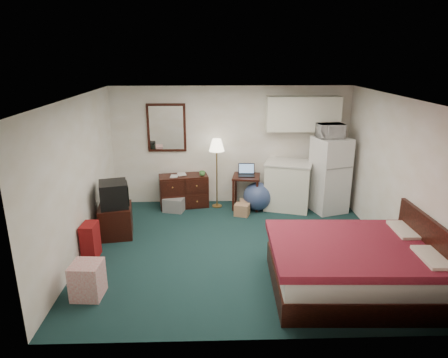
{
  "coord_description": "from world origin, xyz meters",
  "views": [
    {
      "loc": [
        -0.41,
        -6.03,
        3.13
      ],
      "look_at": [
        -0.22,
        0.23,
        1.15
      ],
      "focal_mm": 32.0,
      "sensor_mm": 36.0,
      "label": 1
    }
  ],
  "objects_px": {
    "dresser": "(184,191)",
    "floor_lamp": "(217,174)",
    "fridge": "(330,175)",
    "suitcase": "(90,241)",
    "desk": "(246,192)",
    "tv_stand": "(116,221)",
    "bed": "(352,267)",
    "kitchen_counter": "(288,186)"
  },
  "relations": [
    {
      "from": "dresser",
      "to": "floor_lamp",
      "type": "distance_m",
      "value": 0.81
    },
    {
      "from": "fridge",
      "to": "suitcase",
      "type": "relative_size",
      "value": 2.66
    },
    {
      "from": "floor_lamp",
      "to": "desk",
      "type": "height_order",
      "value": "floor_lamp"
    },
    {
      "from": "tv_stand",
      "to": "desk",
      "type": "bearing_deg",
      "value": 18.97
    },
    {
      "from": "desk",
      "to": "bed",
      "type": "relative_size",
      "value": 0.33
    },
    {
      "from": "dresser",
      "to": "fridge",
      "type": "bearing_deg",
      "value": -16.47
    },
    {
      "from": "dresser",
      "to": "tv_stand",
      "type": "relative_size",
      "value": 1.66
    },
    {
      "from": "floor_lamp",
      "to": "fridge",
      "type": "relative_size",
      "value": 0.96
    },
    {
      "from": "dresser",
      "to": "kitchen_counter",
      "type": "relative_size",
      "value": 1.03
    },
    {
      "from": "kitchen_counter",
      "to": "suitcase",
      "type": "height_order",
      "value": "kitchen_counter"
    },
    {
      "from": "suitcase",
      "to": "kitchen_counter",
      "type": "bearing_deg",
      "value": 31.89
    },
    {
      "from": "floor_lamp",
      "to": "tv_stand",
      "type": "height_order",
      "value": "floor_lamp"
    },
    {
      "from": "dresser",
      "to": "suitcase",
      "type": "relative_size",
      "value": 1.74
    },
    {
      "from": "floor_lamp",
      "to": "desk",
      "type": "xyz_separation_m",
      "value": [
        0.61,
        -0.05,
        -0.38
      ]
    },
    {
      "from": "floor_lamp",
      "to": "kitchen_counter",
      "type": "bearing_deg",
      "value": -4.97
    },
    {
      "from": "dresser",
      "to": "floor_lamp",
      "type": "height_order",
      "value": "floor_lamp"
    },
    {
      "from": "kitchen_counter",
      "to": "desk",
      "type": "bearing_deg",
      "value": -167.66
    },
    {
      "from": "floor_lamp",
      "to": "desk",
      "type": "relative_size",
      "value": 2.11
    },
    {
      "from": "fridge",
      "to": "desk",
      "type": "bearing_deg",
      "value": 154.07
    },
    {
      "from": "floor_lamp",
      "to": "bed",
      "type": "distance_m",
      "value": 3.69
    },
    {
      "from": "floor_lamp",
      "to": "bed",
      "type": "bearing_deg",
      "value": -60.7
    },
    {
      "from": "floor_lamp",
      "to": "suitcase",
      "type": "height_order",
      "value": "floor_lamp"
    },
    {
      "from": "bed",
      "to": "kitchen_counter",
      "type": "bearing_deg",
      "value": 97.73
    },
    {
      "from": "kitchen_counter",
      "to": "bed",
      "type": "distance_m",
      "value": 3.09
    },
    {
      "from": "bed",
      "to": "suitcase",
      "type": "relative_size",
      "value": 3.69
    },
    {
      "from": "kitchen_counter",
      "to": "tv_stand",
      "type": "height_order",
      "value": "kitchen_counter"
    },
    {
      "from": "dresser",
      "to": "suitcase",
      "type": "distance_m",
      "value": 2.59
    },
    {
      "from": "bed",
      "to": "dresser",
      "type": "bearing_deg",
      "value": 129.39
    },
    {
      "from": "dresser",
      "to": "desk",
      "type": "xyz_separation_m",
      "value": [
        1.32,
        -0.1,
        0.0
      ]
    },
    {
      "from": "desk",
      "to": "kitchen_counter",
      "type": "relative_size",
      "value": 0.71
    },
    {
      "from": "desk",
      "to": "tv_stand",
      "type": "bearing_deg",
      "value": -142.31
    },
    {
      "from": "bed",
      "to": "suitcase",
      "type": "height_order",
      "value": "bed"
    },
    {
      "from": "floor_lamp",
      "to": "suitcase",
      "type": "distance_m",
      "value": 3.01
    },
    {
      "from": "floor_lamp",
      "to": "dresser",
      "type": "bearing_deg",
      "value": 176.19
    },
    {
      "from": "dresser",
      "to": "tv_stand",
      "type": "xyz_separation_m",
      "value": [
        -1.12,
        -1.41,
        -0.06
      ]
    },
    {
      "from": "suitcase",
      "to": "bed",
      "type": "bearing_deg",
      "value": -13.27
    },
    {
      "from": "bed",
      "to": "desk",
      "type": "bearing_deg",
      "value": 112.41
    },
    {
      "from": "floor_lamp",
      "to": "tv_stand",
      "type": "bearing_deg",
      "value": -143.2
    },
    {
      "from": "bed",
      "to": "tv_stand",
      "type": "relative_size",
      "value": 3.51
    },
    {
      "from": "floor_lamp",
      "to": "suitcase",
      "type": "xyz_separation_m",
      "value": [
        -2.04,
        -2.17,
        -0.44
      ]
    },
    {
      "from": "desk",
      "to": "fridge",
      "type": "xyz_separation_m",
      "value": [
        1.68,
        -0.23,
        0.42
      ]
    },
    {
      "from": "fridge",
      "to": "bed",
      "type": "xyz_separation_m",
      "value": [
        -0.49,
        -2.92,
        -0.43
      ]
    }
  ]
}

